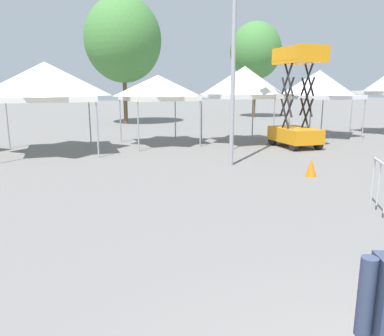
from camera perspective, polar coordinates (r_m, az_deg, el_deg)
The scene contains 8 objects.
canopy_tent_far_left at distance 15.85m, azimuth -21.29°, elevation 12.11°, with size 3.67×3.67×3.51m.
canopy_tent_behind_left at distance 17.10m, azimuth -5.15°, elevation 12.02°, with size 3.10×3.10×3.09m.
canopy_tent_behind_center at distance 17.56m, azimuth 7.98°, elevation 12.74°, with size 3.17×3.17×3.48m.
canopy_tent_left_of_center at distance 20.91m, azimuth 18.70°, elevation 11.89°, with size 3.50×3.50×3.40m.
scissor_lift at distance 16.88m, azimuth 15.47°, elevation 7.29°, with size 1.55×2.39×4.19m.
tree_behind_tents_right at distance 32.84m, azimuth 9.62°, elevation 17.11°, with size 4.22×4.22×7.78m.
tree_behind_tents_center at distance 27.26m, azimuth -10.42°, elevation 18.57°, with size 5.18×5.18×8.52m.
traffic_cone_lot_center at distance 11.56m, azimuth 17.64°, elevation 0.09°, with size 0.32×0.32×0.54m, color orange.
Camera 1 is at (-2.30, -1.19, 2.60)m, focal length 35.17 mm.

